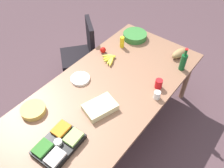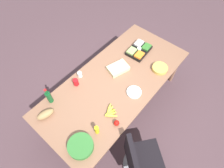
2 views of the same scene
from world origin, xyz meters
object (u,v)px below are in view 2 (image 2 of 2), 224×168
Objects in this scene: conference_table at (116,83)px; salad_bowl at (81,146)px; bread_loaf at (45,114)px; banana_bunch at (110,112)px; mustard_bottle at (97,130)px; apple_red at (116,123)px; veggie_tray at (139,50)px; sheet_cake at (118,68)px; paper_plate_stack at (134,92)px; chip_bowl at (160,68)px; wine_bottle at (49,97)px; red_solo_cup at (76,82)px; office_chair at (140,160)px; paper_cup at (80,74)px.

salad_bowl is at bearing -163.33° from conference_table.
bread_loaf reaches higher than banana_bunch.
mustard_bottle is 0.28m from apple_red.
veggie_tray is 0.54m from sheet_cake.
veggie_tray reaches higher than paper_plate_stack.
mustard_bottle is 0.69× the size of banana_bunch.
chip_bowl is (0.64, -0.39, 0.09)m from conference_table.
mustard_bottle is at bearing -4.54° from salad_bowl.
wine_bottle reaches higher than red_solo_cup.
bread_loaf reaches higher than sheet_cake.
chip_bowl is at bearing -2.72° from salad_bowl.
paper_plate_stack is at bearing -148.98° from veggie_tray.
banana_bunch is at bearing -46.73° from bread_loaf.
banana_bunch is at bearing -148.64° from sheet_cake.
veggie_tray is 5.78× the size of apple_red.
sheet_cake is 1.07m from mustard_bottle.
red_solo_cup is (0.16, 1.37, 0.48)m from office_chair.
salad_bowl is at bearing -88.52° from bread_loaf.
bread_loaf is at bearing 147.35° from paper_plate_stack.
bread_loaf is at bearing 91.48° from salad_bowl.
paper_cup is at bearing 10.04° from bread_loaf.
chip_bowl is at bearing -31.58° from conference_table.
sheet_cake reaches higher than paper_plate_stack.
chip_bowl reaches higher than paper_plate_stack.
red_solo_cup is (-0.14, -0.07, 0.01)m from paper_cup.
paper_plate_stack is at bearing 175.26° from chip_bowl.
salad_bowl is 3.58× the size of paper_cup.
conference_table is 8.59× the size of wine_bottle.
sheet_cake is 0.61m from paper_cup.
salad_bowl is (-1.04, -0.31, 0.10)m from conference_table.
bread_loaf is at bearing -145.00° from wine_bottle.
wine_bottle reaches higher than apple_red.
chip_bowl is (1.17, 0.06, -0.01)m from apple_red.
paper_cup is 0.78m from bread_loaf.
bread_loaf is (-0.53, 0.81, 0.01)m from apple_red.
banana_bunch is 0.89× the size of chip_bowl.
chip_bowl is (-0.10, -0.49, -0.01)m from veggie_tray.
bread_loaf reaches higher than conference_table.
veggie_tray is 1.22m from red_solo_cup.
paper_plate_stack is (0.02, -0.34, 0.08)m from conference_table.
bread_loaf is (-0.29, 0.68, -0.03)m from mustard_bottle.
banana_bunch is at bearing -162.37° from veggie_tray.
office_chair is 1.41m from sheet_cake.
wine_bottle is at bearing 171.56° from red_solo_cup.
veggie_tray is 3.99× the size of red_solo_cup.
mustard_bottle reaches higher than banana_bunch.
paper_plate_stack is 0.73× the size of wine_bottle.
salad_bowl is 1.68m from chip_bowl.
mustard_bottle reaches higher than red_solo_cup.
paper_cup is (-0.49, 0.37, 0.01)m from sheet_cake.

